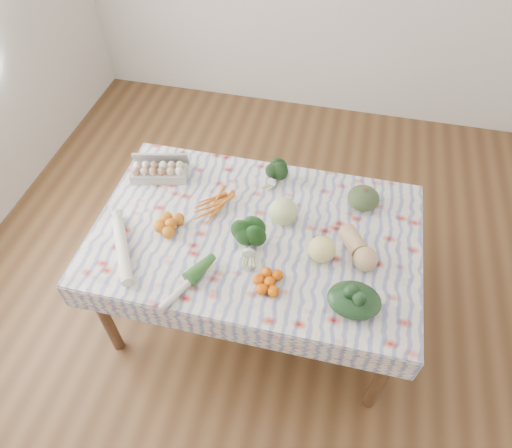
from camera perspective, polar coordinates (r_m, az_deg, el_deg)
name	(u,v)px	position (r m, az deg, el deg)	size (l,w,h in m)	color
ground	(256,307)	(2.96, 0.00, -10.38)	(4.50, 4.50, 0.00)	brown
dining_table	(256,242)	(2.39, 0.00, -2.20)	(1.60, 1.00, 0.75)	brown
tablecloth	(256,232)	(2.33, 0.00, -1.02)	(1.66, 1.06, 0.01)	white
egg_carton	(159,172)	(2.63, -12.03, 6.32)	(0.31, 0.12, 0.08)	#B0AFAA
carrot_bunch	(216,206)	(2.43, -5.00, 2.26)	(0.22, 0.20, 0.04)	orange
kale_bunch	(275,174)	(2.53, 2.45, 6.21)	(0.14, 0.12, 0.12)	#183414
kabocha_squash	(363,198)	(2.48, 13.29, 3.18)	(0.17, 0.17, 0.11)	#3D512C
cabbage	(283,211)	(2.33, 3.41, 1.59)	(0.15, 0.15, 0.15)	#C7DC8E
butternut_squash	(359,247)	(2.25, 12.73, -2.88)	(0.12, 0.25, 0.12)	tan
orange_cluster	(170,224)	(2.35, -10.65, -0.06)	(0.21, 0.21, 0.07)	orange
broccoli	(249,242)	(2.21, -0.86, -2.28)	(0.17, 0.17, 0.12)	#184216
mandarin_cluster	(270,282)	(2.12, 1.74, -7.20)	(0.18, 0.18, 0.06)	#E75E06
grapefruit	(322,249)	(2.20, 8.26, -3.16)	(0.13, 0.13, 0.13)	#EDDD7E
spinach_bag	(354,300)	(2.08, 12.18, -9.28)	(0.24, 0.19, 0.11)	black
daikon	(123,250)	(2.31, -16.35, -3.20)	(0.06, 0.06, 0.41)	white
leek	(187,283)	(2.14, -8.57, -7.36)	(0.04, 0.04, 0.34)	silver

